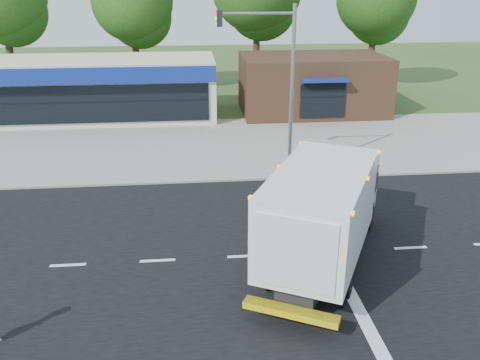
# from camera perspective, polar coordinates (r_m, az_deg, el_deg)

# --- Properties ---
(ground) EXTENTS (120.00, 120.00, 0.00)m
(ground) POSITION_cam_1_polar(r_m,az_deg,el_deg) (17.87, 0.51, -8.59)
(ground) COLOR #385123
(ground) RESTS_ON ground
(road_asphalt) EXTENTS (60.00, 14.00, 0.02)m
(road_asphalt) POSITION_cam_1_polar(r_m,az_deg,el_deg) (17.87, 0.51, -8.58)
(road_asphalt) COLOR black
(road_asphalt) RESTS_ON ground
(sidewalk) EXTENTS (60.00, 2.40, 0.12)m
(sidewalk) POSITION_cam_1_polar(r_m,az_deg,el_deg) (25.24, -1.48, 0.93)
(sidewalk) COLOR gray
(sidewalk) RESTS_ON ground
(parking_apron) EXTENTS (60.00, 9.00, 0.02)m
(parking_apron) POSITION_cam_1_polar(r_m,az_deg,el_deg) (30.73, -2.29, 4.67)
(parking_apron) COLOR gray
(parking_apron) RESTS_ON ground
(lane_markings) EXTENTS (55.20, 7.00, 0.01)m
(lane_markings) POSITION_cam_1_polar(r_m,az_deg,el_deg) (16.91, 5.64, -10.58)
(lane_markings) COLOR silver
(lane_markings) RESTS_ON road_asphalt
(ems_box_truck) EXTENTS (5.99, 8.48, 3.65)m
(ems_box_truck) POSITION_cam_1_polar(r_m,az_deg,el_deg) (16.82, 9.57, -2.89)
(ems_box_truck) COLOR black
(ems_box_truck) RESTS_ON ground
(retail_strip_mall) EXTENTS (18.00, 6.20, 4.00)m
(retail_strip_mall) POSITION_cam_1_polar(r_m,az_deg,el_deg) (36.69, -17.32, 9.76)
(retail_strip_mall) COLOR beige
(retail_strip_mall) RESTS_ON ground
(brown_storefront) EXTENTS (10.00, 6.70, 4.00)m
(brown_storefront) POSITION_cam_1_polar(r_m,az_deg,el_deg) (37.04, 8.14, 10.60)
(brown_storefront) COLOR #382316
(brown_storefront) RESTS_ON ground
(traffic_signal_pole) EXTENTS (3.51, 0.25, 8.00)m
(traffic_signal_pole) POSITION_cam_1_polar(r_m,az_deg,el_deg) (23.64, 4.33, 11.69)
(traffic_signal_pole) COLOR gray
(traffic_signal_pole) RESTS_ON ground
(background_trees) EXTENTS (36.77, 7.39, 12.10)m
(background_trees) POSITION_cam_1_polar(r_m,az_deg,el_deg) (43.54, -4.84, 19.52)
(background_trees) COLOR #332114
(background_trees) RESTS_ON ground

